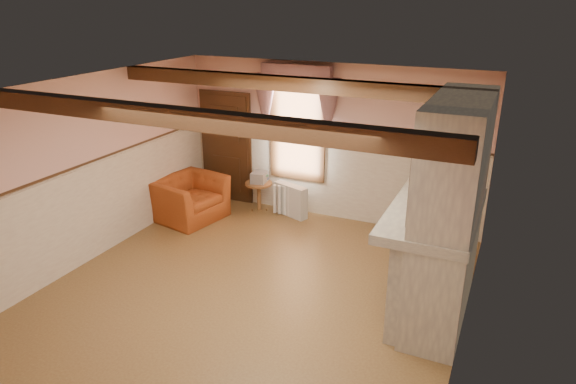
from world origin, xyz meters
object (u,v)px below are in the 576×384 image
at_px(radiator, 291,200).
at_px(bowl, 438,200).
at_px(oil_lamp, 440,190).
at_px(armchair, 189,199).
at_px(mantel_clock, 446,181).
at_px(side_table, 259,196).

height_order(radiator, bowl, bowl).
bearing_deg(oil_lamp, radiator, 148.38).
xyz_separation_m(armchair, mantel_clock, (4.49, -0.40, 1.14)).
distance_m(side_table, bowl, 4.17).
bearing_deg(bowl, mantel_clock, 90.00).
height_order(bowl, mantel_clock, mantel_clock).
bearing_deg(radiator, side_table, -160.26).
xyz_separation_m(armchair, oil_lamp, (4.49, -0.87, 1.18)).
bearing_deg(radiator, bowl, -13.77).
distance_m(armchair, radiator, 1.86).
bearing_deg(bowl, side_table, 151.74).
bearing_deg(radiator, mantel_clock, -4.63).
bearing_deg(oil_lamp, bowl, -90.00).
xyz_separation_m(side_table, mantel_clock, (3.52, -1.30, 1.25)).
relative_size(radiator, oil_lamp, 2.50).
distance_m(armchair, side_table, 1.32).
bearing_deg(bowl, armchair, 167.43).
height_order(armchair, mantel_clock, mantel_clock).
bearing_deg(radiator, oil_lamp, -11.88).
relative_size(radiator, mantel_clock, 2.92).
bearing_deg(side_table, radiator, 0.00).
xyz_separation_m(bowl, mantel_clock, (0.00, 0.60, 0.06)).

